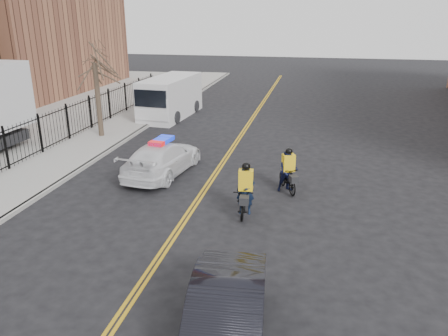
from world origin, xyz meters
TOP-DOWN VIEW (x-y plane):
  - ground at (0.00, 0.00)m, footprint 120.00×120.00m
  - center_line_left at (-0.08, 8.00)m, footprint 0.10×60.00m
  - center_line_right at (0.08, 8.00)m, footprint 0.10×60.00m
  - sidewalk at (-7.50, 8.00)m, footprint 3.00×60.00m
  - curb at (-6.00, 8.00)m, footprint 0.20×60.00m
  - iron_fence at (-9.00, 8.00)m, footprint 0.12×28.00m
  - warehouse_far at (-23.00, 24.00)m, footprint 14.00×18.00m
  - street_tree at (-7.60, 10.00)m, footprint 3.20×3.20m
  - police_cruiser at (-2.25, 5.22)m, footprint 2.56×5.13m
  - dark_sedan at (2.62, -4.57)m, footprint 2.01×4.61m
  - cargo_van at (-5.51, 15.84)m, footprint 2.78×6.45m
  - cyclist_near at (1.94, 2.03)m, footprint 0.85×1.98m
  - cyclist_far at (3.23, 4.39)m, footprint 1.19×1.81m

SIDE VIEW (x-z plane):
  - ground at x=0.00m, z-range 0.00..0.00m
  - center_line_left at x=-0.08m, z-range 0.00..0.01m
  - center_line_right at x=0.08m, z-range 0.00..0.01m
  - sidewalk at x=-7.50m, z-range 0.00..0.15m
  - curb at x=-6.00m, z-range 0.00..0.15m
  - cyclist_near at x=1.94m, z-range -0.29..1.60m
  - cyclist_far at x=3.23m, z-range -0.19..1.60m
  - police_cruiser at x=-2.25m, z-range -0.07..1.52m
  - dark_sedan at x=2.62m, z-range 0.00..1.48m
  - iron_fence at x=-9.00m, z-range 0.00..2.00m
  - cargo_van at x=-5.51m, z-range -0.03..2.61m
  - street_tree at x=-7.60m, z-range 1.13..5.93m
  - warehouse_far at x=-23.00m, z-range 0.00..14.00m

